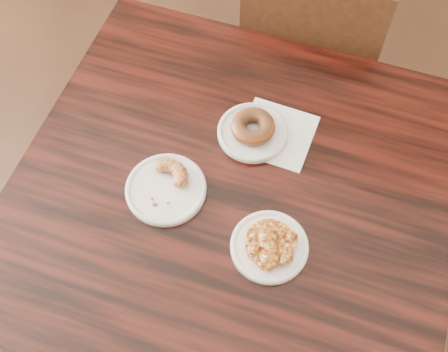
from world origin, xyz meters
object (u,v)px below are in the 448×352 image
at_px(cafe_table, 231,260).
at_px(glazed_donut, 253,127).
at_px(cruller_fragment, 165,185).
at_px(apple_fritter, 270,243).
at_px(chair_far, 315,54).

bearing_deg(cafe_table, glazed_donut, 92.57).
xyz_separation_m(cafe_table, cruller_fragment, (-0.14, -0.04, 0.40)).
relative_size(apple_fritter, cruller_fragment, 1.25).
bearing_deg(cruller_fragment, chair_far, 78.73).
bearing_deg(cruller_fragment, cafe_table, 15.23).
relative_size(cafe_table, apple_fritter, 7.01).
bearing_deg(apple_fritter, cruller_fragment, 169.72).
distance_m(chair_far, cruller_fragment, 0.85).
distance_m(glazed_donut, cruller_fragment, 0.24).
distance_m(cafe_table, chair_far, 0.73).
xyz_separation_m(cafe_table, glazed_donut, (-0.01, 0.17, 0.41)).
relative_size(chair_far, apple_fritter, 6.58).
bearing_deg(chair_far, cafe_table, 89.80).
bearing_deg(cafe_table, cruller_fragment, -166.95).
height_order(chair_far, cruller_fragment, chair_far).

